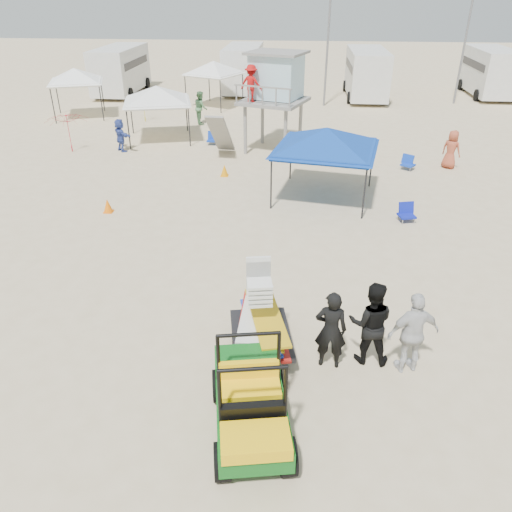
# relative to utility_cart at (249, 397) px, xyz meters

# --- Properties ---
(ground) EXTENTS (140.00, 140.00, 0.00)m
(ground) POSITION_rel_utility_cart_xyz_m (-0.78, 1.46, -0.89)
(ground) COLOR beige
(ground) RESTS_ON ground
(utility_cart) EXTENTS (1.67, 2.68, 1.90)m
(utility_cart) POSITION_rel_utility_cart_xyz_m (0.00, 0.00, 0.00)
(utility_cart) COLOR #0D5917
(utility_cart) RESTS_ON ground
(surf_trailer) EXTENTS (1.60, 2.49, 2.10)m
(surf_trailer) POSITION_rel_utility_cart_xyz_m (0.01, 2.33, -0.03)
(surf_trailer) COLOR black
(surf_trailer) RESTS_ON ground
(man_left) EXTENTS (0.71, 0.49, 1.86)m
(man_left) POSITION_rel_utility_cart_xyz_m (1.52, 2.03, 0.05)
(man_left) COLOR black
(man_left) RESTS_ON ground
(man_mid) EXTENTS (1.01, 0.82, 1.96)m
(man_mid) POSITION_rel_utility_cart_xyz_m (2.37, 2.28, 0.10)
(man_mid) COLOR black
(man_mid) RESTS_ON ground
(man_right) EXTENTS (1.21, 0.76, 1.92)m
(man_right) POSITION_rel_utility_cart_xyz_m (3.22, 2.03, 0.07)
(man_right) COLOR silver
(man_right) RESTS_ON ground
(lifeguard_tower) EXTENTS (3.57, 3.57, 4.49)m
(lifeguard_tower) POSITION_rel_utility_cart_xyz_m (-0.70, 17.90, 2.46)
(lifeguard_tower) COLOR gray
(lifeguard_tower) RESTS_ON ground
(canopy_blue) EXTENTS (4.08, 4.08, 3.11)m
(canopy_blue) POSITION_rel_utility_cart_xyz_m (1.67, 11.86, 1.68)
(canopy_blue) COLOR black
(canopy_blue) RESTS_ON ground
(canopy_white_a) EXTENTS (3.85, 3.85, 3.17)m
(canopy_white_a) POSITION_rel_utility_cart_xyz_m (-6.71, 19.27, 1.73)
(canopy_white_a) COLOR black
(canopy_white_a) RESTS_ON ground
(canopy_white_b) EXTENTS (3.68, 3.68, 3.30)m
(canopy_white_b) POSITION_rel_utility_cart_xyz_m (-12.94, 23.82, 1.86)
(canopy_white_b) COLOR black
(canopy_white_b) RESTS_ON ground
(canopy_white_c) EXTENTS (3.83, 3.83, 3.31)m
(canopy_white_c) POSITION_rel_utility_cart_xyz_m (-5.11, 27.49, 1.87)
(canopy_white_c) COLOR black
(canopy_white_c) RESTS_ON ground
(umbrella_a) EXTENTS (2.65, 2.68, 1.89)m
(umbrella_a) POSITION_rel_utility_cart_xyz_m (-10.50, 16.68, 0.06)
(umbrella_a) COLOR red
(umbrella_a) RESTS_ON ground
(umbrella_b) EXTENTS (2.59, 2.59, 1.68)m
(umbrella_b) POSITION_rel_utility_cart_xyz_m (-8.61, 23.00, -0.04)
(umbrella_b) COLOR gold
(umbrella_b) RESTS_ON ground
(cone_near) EXTENTS (0.34, 0.34, 0.50)m
(cone_near) POSITION_rel_utility_cart_xyz_m (-2.49, 13.89, -0.64)
(cone_near) COLOR orange
(cone_near) RESTS_ON ground
(cone_far) EXTENTS (0.34, 0.34, 0.50)m
(cone_far) POSITION_rel_utility_cart_xyz_m (-6.16, 9.67, -0.64)
(cone_far) COLOR orange
(cone_far) RESTS_ON ground
(beach_chair_a) EXTENTS (0.55, 0.59, 0.64)m
(beach_chair_a) POSITION_rel_utility_cart_xyz_m (-3.79, 18.65, -0.57)
(beach_chair_a) COLOR #0F34A7
(beach_chair_a) RESTS_ON ground
(beach_chair_b) EXTENTS (0.65, 0.70, 0.64)m
(beach_chair_b) POSITION_rel_utility_cart_xyz_m (4.52, 9.90, -0.57)
(beach_chair_b) COLOR #0F1DA4
(beach_chair_b) RESTS_ON ground
(beach_chair_c) EXTENTS (0.73, 0.83, 0.64)m
(beach_chair_c) POSITION_rel_utility_cart_xyz_m (5.55, 15.54, -0.57)
(beach_chair_c) COLOR #1038B4
(beach_chair_c) RESTS_ON ground
(rv_far_left) EXTENTS (2.64, 6.80, 3.25)m
(rv_far_left) POSITION_rel_utility_cart_xyz_m (-12.78, 31.45, 0.91)
(rv_far_left) COLOR silver
(rv_far_left) RESTS_ON ground
(rv_mid_left) EXTENTS (2.65, 6.50, 3.25)m
(rv_mid_left) POSITION_rel_utility_cart_xyz_m (-3.78, 32.95, 0.91)
(rv_mid_left) COLOR silver
(rv_mid_left) RESTS_ON ground
(rv_mid_right) EXTENTS (2.64, 7.00, 3.25)m
(rv_mid_right) POSITION_rel_utility_cart_xyz_m (5.22, 31.45, 0.91)
(rv_mid_right) COLOR silver
(rv_mid_right) RESTS_ON ground
(rv_far_right) EXTENTS (2.64, 6.60, 3.25)m
(rv_far_right) POSITION_rel_utility_cart_xyz_m (14.22, 32.95, 0.91)
(rv_far_right) COLOR silver
(rv_far_right) RESTS_ON ground
(light_pole_left) EXTENTS (0.14, 0.14, 8.00)m
(light_pole_left) POSITION_rel_utility_cart_xyz_m (2.22, 28.46, 3.11)
(light_pole_left) COLOR slate
(light_pole_left) RESTS_ON ground
(light_pole_right) EXTENTS (0.14, 0.14, 8.00)m
(light_pole_right) POSITION_rel_utility_cart_xyz_m (11.22, 29.96, 3.11)
(light_pole_right) COLOR slate
(light_pole_right) RESTS_ON ground
(distant_beachgoers) EXTENTS (16.68, 7.97, 1.86)m
(distant_beachgoers) POSITION_rel_utility_cart_xyz_m (-3.07, 19.02, -0.03)
(distant_beachgoers) COLOR #4F8452
(distant_beachgoers) RESTS_ON ground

